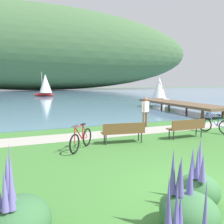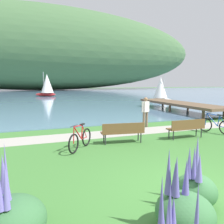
# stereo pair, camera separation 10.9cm
# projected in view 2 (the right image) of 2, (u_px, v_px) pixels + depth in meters

# --- Properties ---
(ground_plane) EXTENTS (200.00, 200.00, 0.00)m
(ground_plane) POSITION_uv_depth(u_px,v_px,m) (190.00, 193.00, 5.18)
(ground_plane) COLOR #3D7533
(bay_water) EXTENTS (180.00, 80.00, 0.04)m
(bay_water) POSITION_uv_depth(u_px,v_px,m) (45.00, 94.00, 50.21)
(bay_water) COLOR #5B7F9E
(bay_water) RESTS_ON ground
(distant_hillside) EXTENTS (109.63, 28.00, 26.91)m
(distant_hillside) POSITION_uv_depth(u_px,v_px,m) (44.00, 48.00, 72.88)
(distant_hillside) COLOR #42663D
(distant_hillside) RESTS_ON bay_water
(shoreline_path) EXTENTS (60.00, 1.50, 0.01)m
(shoreline_path) POSITION_uv_depth(u_px,v_px,m) (104.00, 134.00, 11.07)
(shoreline_path) COLOR #A39E93
(shoreline_path) RESTS_ON ground
(park_bench_near_camera) EXTENTS (1.80, 0.49, 0.88)m
(park_bench_near_camera) POSITION_uv_depth(u_px,v_px,m) (187.00, 127.00, 10.20)
(park_bench_near_camera) COLOR brown
(park_bench_near_camera) RESTS_ON ground
(park_bench_further_along) EXTENTS (1.85, 0.71, 0.88)m
(park_bench_further_along) POSITION_uv_depth(u_px,v_px,m) (123.00, 131.00, 9.37)
(park_bench_further_along) COLOR brown
(park_bench_further_along) RESTS_ON ground
(bicycle_leaning_near_bench) EXTENTS (0.74, 1.66, 1.01)m
(bicycle_leaning_near_bench) POSITION_uv_depth(u_px,v_px,m) (215.00, 125.00, 11.26)
(bicycle_leaning_near_bench) COLOR black
(bicycle_leaning_near_bench) RESTS_ON ground
(bicycle_beside_path) EXTENTS (1.18, 1.40, 1.01)m
(bicycle_beside_path) POSITION_uv_depth(u_px,v_px,m) (80.00, 139.00, 8.51)
(bicycle_beside_path) COLOR black
(bicycle_beside_path) RESTS_ON ground
(person_at_shoreline) EXTENTS (0.58, 0.34, 1.71)m
(person_at_shoreline) POSITION_uv_depth(u_px,v_px,m) (145.00, 110.00, 12.68)
(person_at_shoreline) COLOR #72604C
(person_at_shoreline) RESTS_ON ground
(echium_bush_closest_to_camera) EXTENTS (1.05, 1.05, 1.63)m
(echium_bush_closest_to_camera) POSITION_uv_depth(u_px,v_px,m) (12.00, 219.00, 3.48)
(echium_bush_closest_to_camera) COLOR #386B3D
(echium_bush_closest_to_camera) RESTS_ON ground
(echium_bush_beside_closest) EXTENTS (0.86, 0.86, 1.43)m
(echium_bush_beside_closest) POSITION_uv_depth(u_px,v_px,m) (195.00, 189.00, 4.57)
(echium_bush_beside_closest) COLOR #386B3D
(echium_bush_beside_closest) RESTS_ON ground
(echium_bush_mid_cluster) EXTENTS (1.00, 1.00, 1.45)m
(echium_bush_mid_cluster) POSITION_uv_depth(u_px,v_px,m) (184.00, 210.00, 3.80)
(echium_bush_mid_cluster) COLOR #386B3D
(echium_bush_mid_cluster) RESTS_ON ground
(sailboat_nearest_to_shore) EXTENTS (3.83, 2.91, 4.37)m
(sailboat_nearest_to_shore) POSITION_uv_depth(u_px,v_px,m) (47.00, 85.00, 40.79)
(sailboat_nearest_to_shore) COLOR #B22323
(sailboat_nearest_to_shore) RESTS_ON bay_water
(sailboat_mid_bay) EXTENTS (2.33, 3.06, 3.49)m
(sailboat_mid_bay) POSITION_uv_depth(u_px,v_px,m) (161.00, 89.00, 29.03)
(sailboat_mid_bay) COLOR white
(sailboat_mid_bay) RESTS_ON bay_water
(pier_dock) EXTENTS (2.40, 10.00, 0.80)m
(pier_dock) POSITION_uv_depth(u_px,v_px,m) (179.00, 104.00, 19.77)
(pier_dock) COLOR brown
(pier_dock) RESTS_ON ground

